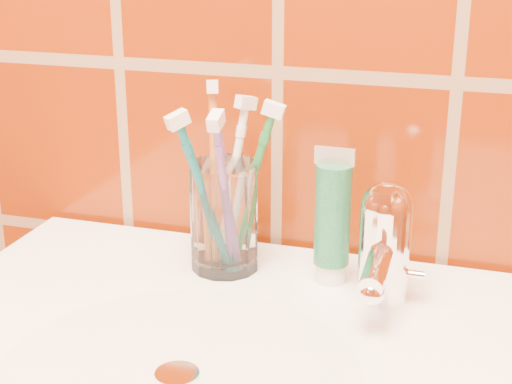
% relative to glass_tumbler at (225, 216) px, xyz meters
% --- Properties ---
extents(glass_tumbler, '(0.09, 0.09, 0.11)m').
position_rel_glass_tumbler_xyz_m(glass_tumbler, '(0.00, 0.00, 0.00)').
color(glass_tumbler, white).
rests_on(glass_tumbler, pedestal_sink).
extents(toothpaste_tube, '(0.04, 0.04, 0.14)m').
position_rel_glass_tumbler_xyz_m(toothpaste_tube, '(0.11, 0.00, 0.01)').
color(toothpaste_tube, white).
rests_on(toothpaste_tube, pedestal_sink).
extents(faucet, '(0.05, 0.11, 0.12)m').
position_rel_glass_tumbler_xyz_m(faucet, '(0.17, -0.03, 0.01)').
color(faucet, white).
rests_on(faucet, pedestal_sink).
extents(toothbrush_0, '(0.12, 0.13, 0.19)m').
position_rel_glass_tumbler_xyz_m(toothbrush_0, '(-0.01, -0.03, 0.03)').
color(toothbrush_0, '#0C6166').
rests_on(toothbrush_0, glass_tumbler).
extents(toothbrush_1, '(0.03, 0.13, 0.20)m').
position_rel_glass_tumbler_xyz_m(toothbrush_1, '(0.01, -0.03, 0.03)').
color(toothbrush_1, '#76489C').
rests_on(toothbrush_1, glass_tumbler).
extents(toothbrush_2, '(0.08, 0.08, 0.18)m').
position_rel_glass_tumbler_xyz_m(toothbrush_2, '(0.02, 0.01, 0.03)').
color(toothbrush_2, '#207835').
rests_on(toothbrush_2, glass_tumbler).
extents(toothbrush_3, '(0.09, 0.10, 0.19)m').
position_rel_glass_tumbler_xyz_m(toothbrush_3, '(0.00, 0.02, 0.03)').
color(toothbrush_3, white).
rests_on(toothbrush_3, glass_tumbler).
extents(toothbrush_4, '(0.07, 0.10, 0.21)m').
position_rel_glass_tumbler_xyz_m(toothbrush_4, '(-0.02, 0.01, 0.04)').
color(toothbrush_4, '#CA6723').
rests_on(toothbrush_4, glass_tumbler).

